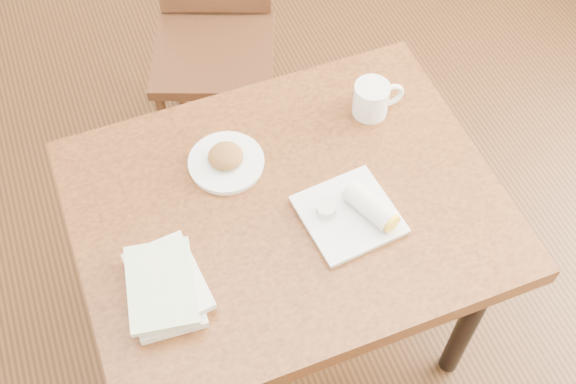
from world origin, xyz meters
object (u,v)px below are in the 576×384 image
object	(u,v)px
table	(288,221)
coffee_mug	(373,98)
plate_scone	(226,160)
plate_burrito	(355,212)
book_stack	(165,286)
chair_far	(213,20)

from	to	relation	value
table	coffee_mug	distance (m)	0.41
table	plate_scone	xyz separation A→B (m)	(-0.11, 0.17, 0.11)
plate_burrito	book_stack	xyz separation A→B (m)	(-0.50, -0.03, 0.01)
table	plate_burrito	size ratio (longest dim) A/B	4.40
plate_scone	book_stack	size ratio (longest dim) A/B	0.79
chair_far	table	bearing A→B (deg)	-95.16
chair_far	plate_scone	distance (m)	0.82
table	book_stack	world-z (taller)	book_stack
plate_scone	coffee_mug	distance (m)	0.44
coffee_mug	plate_scone	bearing A→B (deg)	-175.76
table	coffee_mug	size ratio (longest dim) A/B	7.37
plate_scone	book_stack	bearing A→B (deg)	-129.46
table	chair_far	size ratio (longest dim) A/B	1.14
chair_far	plate_scone	xyz separation A→B (m)	(-0.19, -0.77, 0.22)
chair_far	book_stack	distance (m)	1.18
chair_far	plate_burrito	size ratio (longest dim) A/B	3.88
plate_scone	plate_burrito	bearing A→B (deg)	-47.80
plate_burrito	coffee_mug	bearing A→B (deg)	58.37
chair_far	book_stack	size ratio (longest dim) A/B	3.72
chair_far	coffee_mug	distance (m)	0.82
table	chair_far	distance (m)	0.95
coffee_mug	book_stack	xyz separation A→B (m)	(-0.69, -0.34, -0.02)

